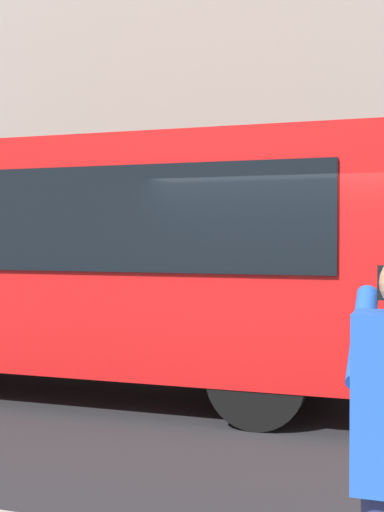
{
  "coord_description": "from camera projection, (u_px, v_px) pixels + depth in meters",
  "views": [
    {
      "loc": [
        -1.43,
        7.29,
        1.91
      ],
      "look_at": [
        1.18,
        -0.28,
        1.69
      ],
      "focal_mm": 48.74,
      "sensor_mm": 36.0,
      "label": 1
    }
  ],
  "objects": [
    {
      "name": "red_bus",
      "position": [
        47.0,
        255.0,
        8.88
      ],
      "size": [
        9.05,
        2.54,
        3.08
      ],
      "color": "red",
      "rests_on": "ground_plane"
    },
    {
      "name": "building_facade_far",
      "position": [
        357.0,
        30.0,
        13.66
      ],
      "size": [
        28.0,
        1.55,
        12.0
      ],
      "color": "gray",
      "rests_on": "ground_plane"
    },
    {
      "name": "ground_plane",
      "position": [
        288.0,
        416.0,
        7.4
      ],
      "size": [
        60.0,
        60.0,
        0.0
      ],
      "primitive_type": "plane",
      "color": "#232326"
    }
  ]
}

